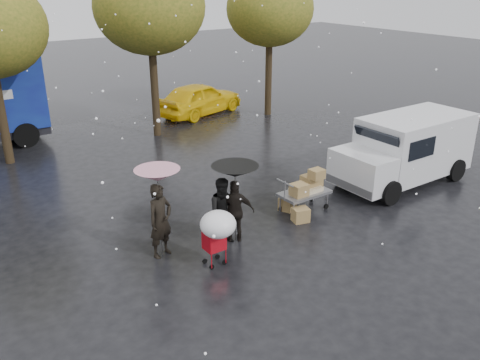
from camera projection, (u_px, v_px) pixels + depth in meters
ground at (244, 247)px, 12.97m from camera, size 90.00×90.00×0.00m
person_pink at (160, 221)px, 12.27m from camera, size 0.79×0.63×1.89m
person_middle at (224, 211)px, 12.85m from camera, size 1.02×0.89×1.79m
person_black at (235, 211)px, 12.99m from camera, size 1.05×0.86×1.68m
umbrella_pink at (157, 175)px, 11.82m from camera, size 1.08×1.08×2.28m
umbrella_black at (235, 171)px, 12.57m from camera, size 1.19×1.19×2.09m
vendor_cart at (307, 187)px, 14.74m from camera, size 1.52×0.80×1.27m
shopping_cart at (217, 227)px, 11.70m from camera, size 0.84×0.84×1.46m
white_van at (406, 148)px, 16.61m from camera, size 4.91×2.18×2.20m
box_ground_near at (301, 215)px, 14.23m from camera, size 0.52×0.46×0.40m
box_ground_far at (288, 203)px, 14.98m from camera, size 0.63×0.57×0.40m
yellow_taxi at (200, 99)px, 24.73m from camera, size 4.95×3.04×1.58m
tree_row at (75, 16)px, 18.40m from camera, size 21.60×4.40×7.12m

